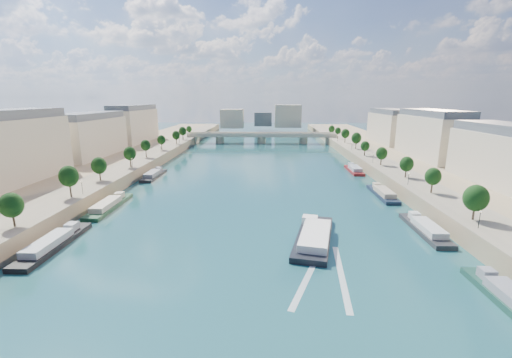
{
  "coord_description": "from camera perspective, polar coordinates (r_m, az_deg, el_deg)",
  "views": [
    {
      "loc": [
        4.17,
        -29.76,
        34.12
      ],
      "look_at": [
        0.29,
        92.16,
        5.0
      ],
      "focal_mm": 24.0,
      "sensor_mm": 36.0,
      "label": 1
    }
  ],
  "objects": [
    {
      "name": "quay_right",
      "position": [
        149.79,
        28.7,
        -0.44
      ],
      "size": [
        44.0,
        520.0,
        5.0
      ],
      "primitive_type": "cube",
      "color": "#9E8460",
      "rests_on": "ground"
    },
    {
      "name": "trees_right",
      "position": [
        150.58,
        21.57,
        3.45
      ],
      "size": [
        4.8,
        268.8,
        8.26
      ],
      "color": "#382B1E",
      "rests_on": "ground"
    },
    {
      "name": "moored_barges_left",
      "position": [
        93.97,
        -30.69,
        -9.3
      ],
      "size": [
        5.0,
        163.6,
        3.6
      ],
      "color": "#171733",
      "rests_on": "ground"
    },
    {
      "name": "moored_barges_right",
      "position": [
        99.46,
        26.5,
        -7.6
      ],
      "size": [
        5.0,
        164.8,
        3.6
      ],
      "color": "black",
      "rests_on": "ground"
    },
    {
      "name": "tour_barge",
      "position": [
        85.83,
        9.65,
        -9.45
      ],
      "size": [
        13.74,
        28.64,
        3.77
      ],
      "rotation": [
        0.0,
        0.0,
        -0.22
      ],
      "color": "black",
      "rests_on": "ground"
    },
    {
      "name": "bridge",
      "position": [
        262.56,
        0.91,
        7.08
      ],
      "size": [
        112.0,
        12.0,
        8.15
      ],
      "color": "#C1B79E",
      "rests_on": "ground"
    },
    {
      "name": "ground",
      "position": [
        134.23,
        -0.02,
        -1.3
      ],
      "size": [
        700.0,
        700.0,
        0.0
      ],
      "primitive_type": "plane",
      "color": "#0C3336",
      "rests_on": "ground"
    },
    {
      "name": "pave_right",
      "position": [
        143.09,
        23.45,
        0.58
      ],
      "size": [
        14.0,
        520.0,
        0.1
      ],
      "primitive_type": "cube",
      "color": "gray",
      "rests_on": "quay_right"
    },
    {
      "name": "pave_left",
      "position": [
        146.37,
        -22.93,
        0.9
      ],
      "size": [
        14.0,
        520.0,
        0.1
      ],
      "primitive_type": "cube",
      "color": "gray",
      "rests_on": "quay_left"
    },
    {
      "name": "quay_left",
      "position": [
        153.75,
        -27.92,
        -0.03
      ],
      "size": [
        44.0,
        520.0,
        5.0
      ],
      "primitive_type": "cube",
      "color": "#9E8460",
      "rests_on": "ground"
    },
    {
      "name": "lamps_left",
      "position": [
        135.08,
        -23.03,
        1.1
      ],
      "size": [
        0.36,
        200.36,
        4.28
      ],
      "color": "black",
      "rests_on": "ground"
    },
    {
      "name": "skyline",
      "position": [
        349.82,
        1.69,
        10.23
      ],
      "size": [
        79.0,
        42.0,
        22.0
      ],
      "color": "#C0B294",
      "rests_on": "ground"
    },
    {
      "name": "wake",
      "position": [
        71.48,
        11.43,
        -15.36
      ],
      "size": [
        13.23,
        25.99,
        0.04
      ],
      "color": "silver",
      "rests_on": "ground"
    },
    {
      "name": "lamps_right",
      "position": [
        145.57,
        21.2,
        2.09
      ],
      "size": [
        0.36,
        200.36,
        4.28
      ],
      "color": "black",
      "rests_on": "ground"
    },
    {
      "name": "buildings_left",
      "position": [
        168.4,
        -30.32,
        5.58
      ],
      "size": [
        16.0,
        226.0,
        23.2
      ],
      "color": "#C0B294",
      "rests_on": "ground"
    },
    {
      "name": "trees_left",
      "position": [
        146.35,
        -22.09,
        3.14
      ],
      "size": [
        4.8,
        268.8,
        8.26
      ],
      "color": "#382B1E",
      "rests_on": "ground"
    },
    {
      "name": "buildings_right",
      "position": [
        164.14,
        31.46,
        5.28
      ],
      "size": [
        16.0,
        226.0,
        23.2
      ],
      "color": "#C0B294",
      "rests_on": "ground"
    }
  ]
}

